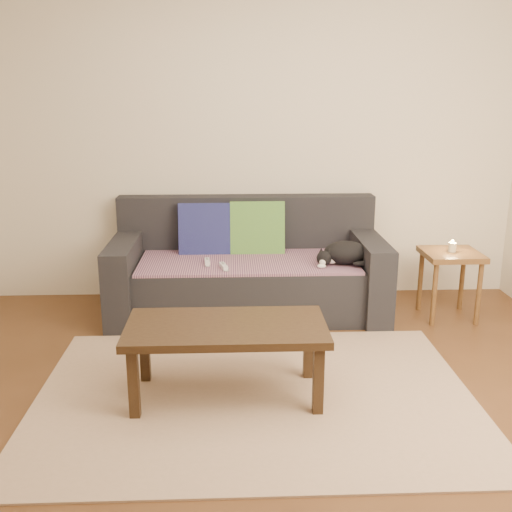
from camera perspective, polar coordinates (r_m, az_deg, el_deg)
The scene contains 13 objects.
ground at distance 3.41m, azimuth -0.00°, elevation -14.44°, with size 4.50×4.50×0.00m, color brown.
back_wall at distance 4.97m, azimuth -0.98°, elevation 10.85°, with size 4.50×0.04×2.60m, color beige.
sofa at distance 4.73m, azimuth -0.79°, elevation -1.62°, with size 2.10×0.94×0.87m.
throw_blanket at distance 4.61m, azimuth -0.77°, elevation -0.52°, with size 1.66×0.74×0.02m, color #402749.
cushion_navy at distance 4.82m, azimuth -4.90°, elevation 2.58°, with size 0.41×0.10×0.41m, color #131149.
cushion_green at distance 4.82m, azimuth 0.12°, elevation 2.63°, with size 0.43×0.11×0.43m, color #0B4741.
cat at distance 4.53m, azimuth 8.34°, elevation 0.26°, with size 0.43×0.33×0.17m.
wii_remote_a at distance 4.40m, azimuth -3.10°, elevation -0.99°, with size 0.15×0.04×0.03m, color white.
wii_remote_b at distance 4.52m, azimuth -4.66°, elevation -0.56°, with size 0.15×0.04×0.03m, color white.
side_table at distance 4.79m, azimuth 18.05°, elevation -0.67°, with size 0.42×0.42×0.52m.
candle at distance 4.75m, azimuth 18.18°, elevation 0.83°, with size 0.06×0.06×0.09m.
rug at distance 3.54m, azimuth -0.10°, elevation -13.15°, with size 2.50×1.80×0.01m, color tan.
coffee_table at distance 3.37m, azimuth -2.84°, elevation -7.40°, with size 1.12×0.56×0.45m.
Camera 1 is at (-0.12, -2.95, 1.70)m, focal length 42.00 mm.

